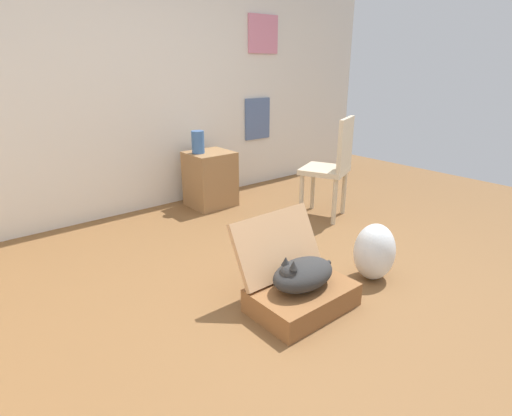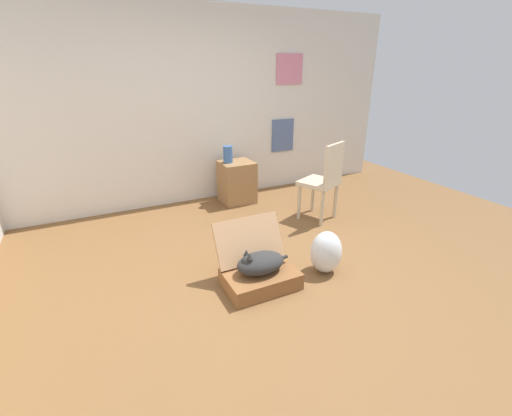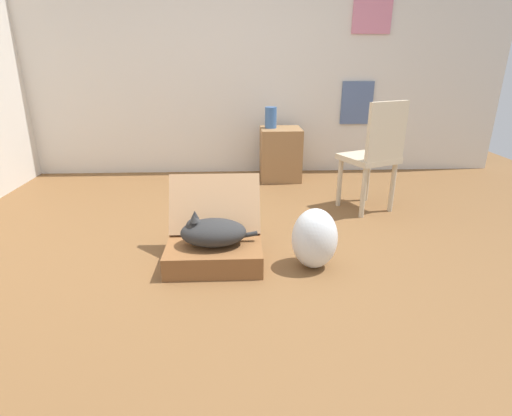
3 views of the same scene
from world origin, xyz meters
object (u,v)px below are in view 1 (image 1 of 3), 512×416
suitcase_base (302,297)px  chair (332,165)px  cat (302,274)px  side_table (210,179)px  vase_tall (198,142)px  plastic_bag_white (374,252)px

suitcase_base → chair: chair is taller
cat → side_table: bearing=71.9°
cat → vase_tall: 2.19m
cat → side_table: (0.67, 2.04, 0.05)m
plastic_bag_white → cat: bearing=175.6°
suitcase_base → vase_tall: (0.54, 2.07, 0.63)m
side_table → chair: chair is taller
plastic_bag_white → vase_tall: 2.18m
cat → plastic_bag_white: (0.68, -0.05, -0.04)m
suitcase_base → plastic_bag_white: bearing=-4.4°
plastic_bag_white → side_table: 2.09m
vase_tall → chair: size_ratio=0.23×
plastic_bag_white → chair: bearing=55.3°
suitcase_base → vase_tall: 2.23m
plastic_bag_white → chair: (0.71, 1.02, 0.34)m
cat → chair: chair is taller
plastic_bag_white → side_table: bearing=90.4°
plastic_bag_white → chair: size_ratio=0.42×
side_table → plastic_bag_white: bearing=-89.6°
suitcase_base → plastic_bag_white: plastic_bag_white is taller
suitcase_base → side_table: (0.66, 2.04, 0.22)m
vase_tall → suitcase_base: bearing=-104.7°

